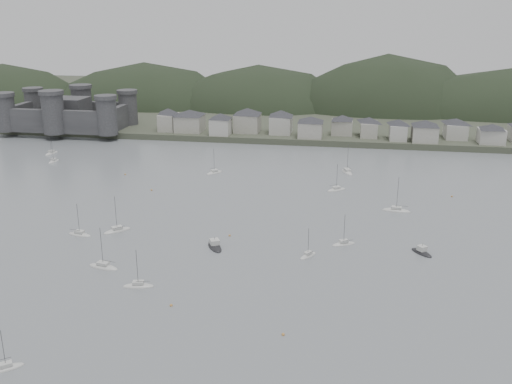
# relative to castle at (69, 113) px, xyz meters

# --- Properties ---
(ground) EXTENTS (900.00, 900.00, 0.00)m
(ground) POSITION_rel_castle_xyz_m (120.00, -179.80, -10.96)
(ground) COLOR slate
(ground) RESTS_ON ground
(far_shore_land) EXTENTS (900.00, 250.00, 3.00)m
(far_shore_land) POSITION_rel_castle_xyz_m (120.00, 115.20, -9.46)
(far_shore_land) COLOR #383D2D
(far_shore_land) RESTS_ON ground
(forested_ridge) EXTENTS (851.55, 103.94, 102.57)m
(forested_ridge) POSITION_rel_castle_xyz_m (124.83, 89.60, -22.25)
(forested_ridge) COLOR black
(forested_ridge) RESTS_ON ground
(castle) EXTENTS (66.00, 43.00, 20.00)m
(castle) POSITION_rel_castle_xyz_m (0.00, 0.00, 0.00)
(castle) COLOR #353538
(castle) RESTS_ON far_shore_land
(waterfront_town) EXTENTS (451.48, 28.46, 12.92)m
(waterfront_town) POSITION_rel_castle_xyz_m (170.59, 3.54, -2.30)
(waterfront_town) COLOR #9B988E
(waterfront_town) RESTS_ON far_shore_land
(sailboat_lead) EXTENTS (8.00, 8.15, 11.84)m
(sailboat_lead) POSITION_rel_castle_xyz_m (82.28, -131.52, -10.79)
(sailboat_lead) COLOR beige
(sailboat_lead) RESTS_ON ground
(moored_fleet) EXTENTS (218.64, 164.09, 13.13)m
(moored_fleet) POSITION_rel_castle_xyz_m (87.17, -119.76, -10.79)
(moored_fleet) COLOR beige
(moored_fleet) RESTS_ON ground
(motor_launch_near) EXTENTS (6.53, 7.31, 3.74)m
(motor_launch_near) POSITION_rel_castle_xyz_m (170.68, -132.74, -10.67)
(motor_launch_near) COLOR black
(motor_launch_near) RESTS_ON ground
(motor_launch_far) EXTENTS (6.99, 9.16, 4.07)m
(motor_launch_far) POSITION_rel_castle_xyz_m (114.02, -138.29, -10.68)
(motor_launch_far) COLOR black
(motor_launch_far) RESTS_ON ground
(mooring_buoys) EXTENTS (144.26, 107.68, 0.70)m
(mooring_buoys) POSITION_rel_castle_xyz_m (105.14, -125.68, -10.81)
(mooring_buoys) COLOR #BA823E
(mooring_buoys) RESTS_ON ground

